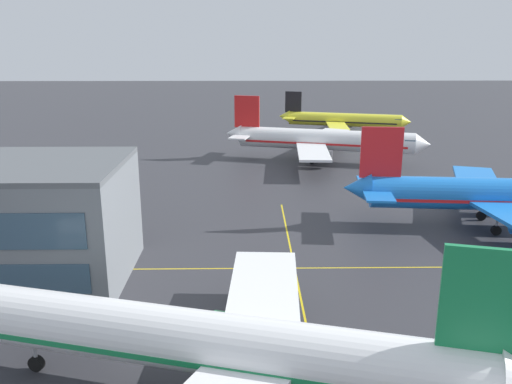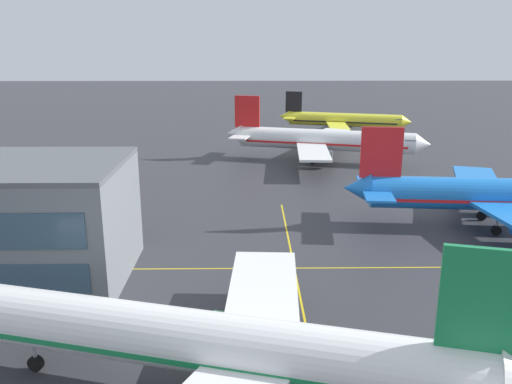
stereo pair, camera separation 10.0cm
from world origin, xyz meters
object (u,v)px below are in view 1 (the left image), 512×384
at_px(airliner_front_gate, 224,345).
at_px(airliner_third_row, 322,140).
at_px(airliner_second_row, 505,195).
at_px(airliner_far_left_stand, 342,120).

distance_m(airliner_front_gate, airliner_third_row, 73.52).
xyz_separation_m(airliner_second_row, airliner_far_left_stand, (-8.14, 70.30, -0.79)).
relative_size(airliner_second_row, airliner_third_row, 1.04).
xyz_separation_m(airliner_front_gate, airliner_far_left_stand, (25.36, 103.56, -0.69)).
bearing_deg(airliner_third_row, airliner_front_gate, -102.56).
bearing_deg(airliner_front_gate, airliner_third_row, 77.44).
distance_m(airliner_third_row, airliner_far_left_stand, 33.16).
bearing_deg(airliner_third_row, airliner_second_row, -65.54).
bearing_deg(airliner_second_row, airliner_third_row, 114.46).
distance_m(airliner_second_row, airliner_far_left_stand, 70.77).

